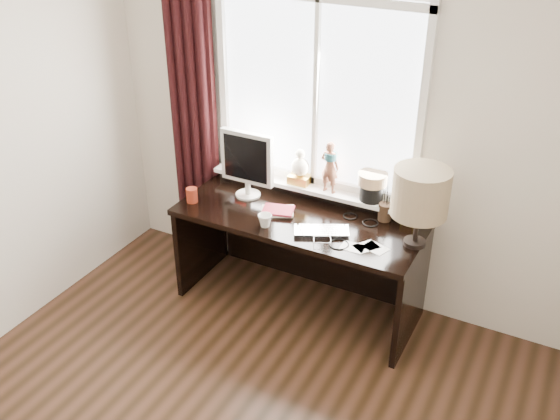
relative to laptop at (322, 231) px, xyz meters
The scene contains 14 objects.
wall_back 0.74m from the laptop, 104.27° to the left, with size 3.50×2.60×0.00m, color beige.
laptop is the anchor object (origin of this frame).
mug 0.38m from the laptop, 165.34° to the right, with size 0.09×0.09×0.09m, color white.
red_cup 0.99m from the laptop, behind, with size 0.08×0.08×0.10m, color maroon.
window 0.76m from the laptop, 119.97° to the left, with size 1.52×0.20×1.40m.
curtain 1.37m from the laptop, 162.14° to the left, with size 0.38×0.09×2.25m.
desk 0.41m from the laptop, 135.11° to the left, with size 1.70×0.70×0.75m.
monitor 0.77m from the laptop, 161.87° to the left, with size 0.40×0.18×0.49m.
notebook_stack 0.39m from the laptop, 164.68° to the left, with size 0.27×0.24×0.03m.
brush_holder 0.47m from the laptop, 49.50° to the left, with size 0.09×0.09×0.25m.
icon_frame 0.59m from the laptop, 38.58° to the left, with size 0.10×0.04×0.13m.
table_lamp 0.69m from the laptop, 14.20° to the left, with size 0.35×0.35×0.52m.
loose_papers 0.31m from the laptop, ahead, with size 0.29×0.20×0.00m.
desk_cables 0.20m from the laptop, 36.66° to the left, with size 0.28×0.50×0.01m.
Camera 1 is at (1.49, -1.69, 2.86)m, focal length 40.00 mm.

